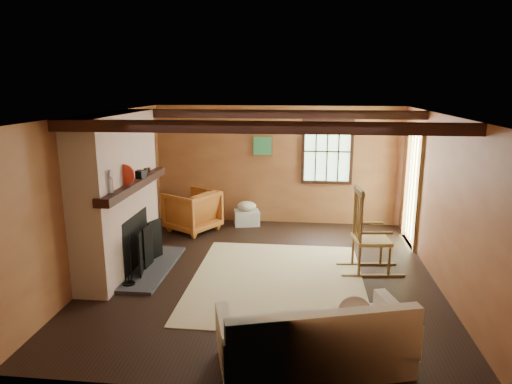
# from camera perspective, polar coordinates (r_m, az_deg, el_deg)

# --- Properties ---
(ground) EXTENTS (5.50, 5.50, 0.00)m
(ground) POSITION_cam_1_polar(r_m,az_deg,el_deg) (7.04, 1.13, -10.24)
(ground) COLOR black
(ground) RESTS_ON ground
(room_envelope) EXTENTS (5.02, 5.52, 2.44)m
(room_envelope) POSITION_cam_1_polar(r_m,az_deg,el_deg) (6.80, 3.24, 3.32)
(room_envelope) COLOR #9B5D37
(room_envelope) RESTS_ON ground
(fireplace) EXTENTS (1.02, 2.30, 2.40)m
(fireplace) POSITION_cam_1_polar(r_m,az_deg,el_deg) (7.21, -16.75, -0.96)
(fireplace) COLOR #9A4C3B
(fireplace) RESTS_ON ground
(rug) EXTENTS (2.50, 3.00, 0.01)m
(rug) POSITION_cam_1_polar(r_m,az_deg,el_deg) (6.84, 2.67, -10.94)
(rug) COLOR tan
(rug) RESTS_ON ground
(rocking_chair) EXTENTS (1.00, 0.60, 1.32)m
(rocking_chair) POSITION_cam_1_polar(r_m,az_deg,el_deg) (7.17, 13.88, -5.44)
(rocking_chair) COLOR tan
(rocking_chair) RESTS_ON ground
(sofa) EXTENTS (2.07, 1.34, 0.77)m
(sofa) POSITION_cam_1_polar(r_m,az_deg,el_deg) (4.86, 7.43, -18.28)
(sofa) COLOR silver
(sofa) RESTS_ON ground
(firewood_pile) EXTENTS (0.67, 0.12, 0.25)m
(firewood_pile) POSITION_cam_1_polar(r_m,az_deg,el_deg) (9.59, -9.04, -3.14)
(firewood_pile) COLOR brown
(firewood_pile) RESTS_ON ground
(laundry_basket) EXTENTS (0.57, 0.49, 0.30)m
(laundry_basket) POSITION_cam_1_polar(r_m,az_deg,el_deg) (9.34, -1.16, -3.24)
(laundry_basket) COLOR silver
(laundry_basket) RESTS_ON ground
(basket_pillow) EXTENTS (0.42, 0.35, 0.20)m
(basket_pillow) POSITION_cam_1_polar(r_m,az_deg,el_deg) (9.28, -1.17, -1.77)
(basket_pillow) COLOR silver
(basket_pillow) RESTS_ON laundry_basket
(armchair) EXTENTS (1.20, 1.19, 0.80)m
(armchair) POSITION_cam_1_polar(r_m,az_deg,el_deg) (9.00, -7.97, -2.34)
(armchair) COLOR #BF6026
(armchair) RESTS_ON ground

